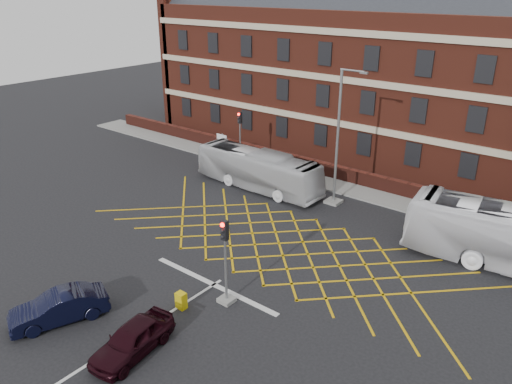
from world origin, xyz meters
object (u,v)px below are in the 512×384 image
Objects in this scene: bus_left at (258,170)px; car_navy at (59,307)px; street_lamp at (337,160)px; utility_cabinet at (181,301)px; traffic_light_far at (240,142)px; car_maroon at (132,339)px; direction_signs at (222,143)px; traffic_light_near at (226,270)px.

bus_left is 17.95m from car_navy.
street_lamp is 15.09m from utility_cabinet.
car_navy is 22.61m from traffic_light_far.
bus_left is at bearing -168.85° from street_lamp.
street_lamp is at bearing 86.33° from car_maroon.
direction_signs is 2.70× the size of utility_cabinet.
car_navy is at bearing -98.86° from street_lamp.
car_navy is at bearing -169.59° from bus_left.
car_maroon is at bearing -156.11° from bus_left.
traffic_light_far is 1.85m from direction_signs.
bus_left is at bearing -36.78° from traffic_light_far.
car_maroon is 18.36m from street_lamp.
utility_cabinet is at bearing -153.72° from bus_left.
traffic_light_near is at bearing 52.39° from utility_cabinet.
car_maroon is 1.78× the size of direction_signs.
bus_left is at bearing 114.93° from utility_cabinet.
car_navy is 0.46× the size of street_lamp.
traffic_light_far is at bearing 167.05° from street_lamp.
traffic_light_far is at bearing 8.88° from direction_signs.
street_lamp reaches higher than bus_left.
direction_signs is at bearing 116.09° from car_maroon.
car_navy is 7.56m from traffic_light_near.
utility_cabinet is (-0.70, 3.32, -0.26)m from car_maroon.
traffic_light_far reaches higher than bus_left.
car_navy is 23.00m from direction_signs.
car_navy is at bearing -65.95° from direction_signs.
car_maroon is 23.74m from traffic_light_far.
car_navy is 5.37m from utility_cabinet.
street_lamp is (10.52, -2.42, 1.37)m from traffic_light_far.
traffic_light_near reaches higher than direction_signs.
car_navy reaches higher than utility_cabinet.
traffic_light_near is 19.91m from traffic_light_far.
utility_cabinet is (6.36, -13.69, -1.01)m from bus_left.
street_lamp reaches higher than direction_signs.
car_navy is 5.16× the size of utility_cabinet.
car_maroon is 0.92× the size of traffic_light_near.
bus_left is at bearing 104.79° from car_maroon.
utility_cabinet is (12.91, -16.96, -0.97)m from direction_signs.
utility_cabinet is at bearing 70.23° from car_navy.
traffic_light_far is (-7.58, 21.27, 1.07)m from car_navy.
bus_left is 5.95m from traffic_light_far.
car_maroon is at bearing -96.85° from traffic_light_near.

